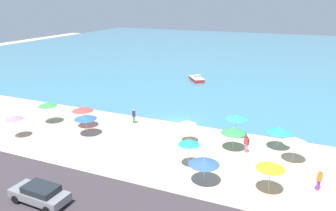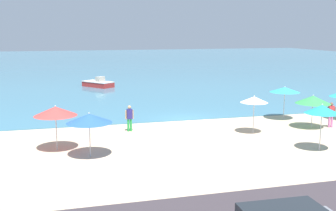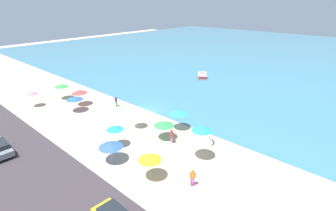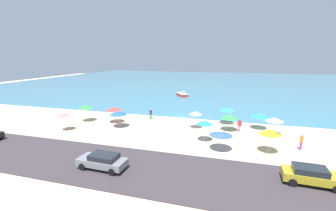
# 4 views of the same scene
# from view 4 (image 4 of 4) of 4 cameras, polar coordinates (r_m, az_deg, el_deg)

# --- Properties ---
(ground_plane) EXTENTS (160.00, 160.00, 0.00)m
(ground_plane) POSITION_cam_4_polar(r_m,az_deg,el_deg) (37.46, 3.48, -3.14)
(ground_plane) COLOR #CCB090
(sea) EXTENTS (150.00, 110.00, 0.05)m
(sea) POSITION_cam_4_polar(r_m,az_deg,el_deg) (91.13, 11.04, 5.89)
(sea) COLOR teal
(sea) RESTS_ON ground_plane
(coastal_road) EXTENTS (80.00, 8.00, 0.06)m
(coastal_road) POSITION_cam_4_polar(r_m,az_deg,el_deg) (21.38, -7.46, -15.59)
(coastal_road) COLOR #3A3237
(coastal_road) RESTS_ON ground_plane
(beach_umbrella_0) EXTENTS (1.80, 1.80, 2.54)m
(beach_umbrella_0) POSITION_cam_4_polar(r_m,az_deg,el_deg) (33.72, -25.02, -2.10)
(beach_umbrella_0) COLOR #B2B2B7
(beach_umbrella_0) RESTS_ON ground_plane
(beach_umbrella_1) EXTENTS (2.21, 2.21, 2.42)m
(beach_umbrella_1) POSITION_cam_4_polar(r_m,az_deg,el_deg) (31.90, 25.47, -3.21)
(beach_umbrella_1) COLOR #B2B2B7
(beach_umbrella_1) RESTS_ON ground_plane
(beach_umbrella_2) EXTENTS (1.78, 1.78, 2.52)m
(beach_umbrella_2) POSITION_cam_4_polar(r_m,az_deg,el_deg) (31.67, 7.00, -1.90)
(beach_umbrella_2) COLOR #B2B2B7
(beach_umbrella_2) RESTS_ON ground_plane
(beach_umbrella_3) EXTENTS (2.21, 2.21, 2.65)m
(beach_umbrella_3) POSITION_cam_4_polar(r_m,az_deg,el_deg) (37.20, -20.23, -0.29)
(beach_umbrella_3) COLOR #B2B2B7
(beach_umbrella_3) RESTS_ON ground_plane
(beach_umbrella_4) EXTENTS (1.91, 1.91, 2.67)m
(beach_umbrella_4) POSITION_cam_4_polar(r_m,az_deg,el_deg) (27.02, 9.27, -4.24)
(beach_umbrella_4) COLOR #B2B2B7
(beach_umbrella_4) RESTS_ON ground_plane
(beach_umbrella_5) EXTENTS (2.14, 2.14, 2.66)m
(beach_umbrella_5) POSITION_cam_4_polar(r_m,az_deg,el_deg) (25.84, 24.52, -6.12)
(beach_umbrella_5) COLOR #B2B2B7
(beach_umbrella_5) RESTS_ON ground_plane
(beach_umbrella_6) EXTENTS (2.24, 2.24, 2.53)m
(beach_umbrella_6) POSITION_cam_4_polar(r_m,az_deg,el_deg) (34.62, 14.80, -0.95)
(beach_umbrella_6) COLOR #B2B2B7
(beach_umbrella_6) RESTS_ON ground_plane
(beach_umbrella_7) EXTENTS (2.37, 2.37, 2.33)m
(beach_umbrella_7) POSITION_cam_4_polar(r_m,az_deg,el_deg) (31.72, 15.32, -2.72)
(beach_umbrella_7) COLOR #B2B2B7
(beach_umbrella_7) RESTS_ON ground_plane
(beach_umbrella_8) EXTENTS (2.42, 2.42, 2.41)m
(beach_umbrella_8) POSITION_cam_4_polar(r_m,az_deg,el_deg) (32.88, -12.50, -1.86)
(beach_umbrella_8) COLOR #B2B2B7
(beach_umbrella_8) RESTS_ON ground_plane
(beach_umbrella_9) EXTENTS (2.33, 2.33, 2.27)m
(beach_umbrella_9) POSITION_cam_4_polar(r_m,az_deg,el_deg) (33.83, 22.26, -2.33)
(beach_umbrella_9) COLOR #B2B2B7
(beach_umbrella_9) RESTS_ON ground_plane
(beach_umbrella_10) EXTENTS (2.39, 2.39, 2.57)m
(beach_umbrella_10) POSITION_cam_4_polar(r_m,az_deg,el_deg) (35.16, -13.60, -0.74)
(beach_umbrella_10) COLOR #B2B2B7
(beach_umbrella_10) RESTS_ON ground_plane
(beach_umbrella_11) EXTENTS (2.47, 2.47, 2.14)m
(beach_umbrella_11) POSITION_cam_4_polar(r_m,az_deg,el_deg) (25.01, 13.32, -6.97)
(beach_umbrella_11) COLOR #B2B2B7
(beach_umbrella_11) RESTS_ON ground_plane
(bather_0) EXTENTS (0.55, 0.31, 1.77)m
(bather_0) POSITION_cam_4_polar(r_m,az_deg,el_deg) (31.85, 17.69, -4.68)
(bather_0) COLOR #CE68A8
(bather_0) RESTS_ON ground_plane
(bather_1) EXTENTS (0.44, 0.42, 1.78)m
(bather_1) POSITION_cam_4_polar(r_m,az_deg,el_deg) (28.67, 30.77, -7.76)
(bather_1) COLOR purple
(bather_1) RESTS_ON ground_plane
(bather_2) EXTENTS (0.57, 0.25, 1.76)m
(bather_2) POSITION_cam_4_polar(r_m,az_deg,el_deg) (36.43, -4.41, -2.00)
(bather_2) COLOR green
(bather_2) RESTS_ON ground_plane
(parked_car_0) EXTENTS (4.50, 2.01, 1.40)m
(parked_car_0) POSITION_cam_4_polar(r_m,az_deg,el_deg) (21.67, -16.28, -13.31)
(parked_car_0) COLOR gray
(parked_car_0) RESTS_ON coastal_road
(parked_car_1) EXTENTS (4.41, 2.00, 1.45)m
(parked_car_1) POSITION_cam_4_polar(r_m,az_deg,el_deg) (21.78, 32.64, -14.67)
(parked_car_1) COLOR #AA9422
(parked_car_1) RESTS_ON coastal_road
(skiff_nearshore) EXTENTS (3.70, 4.14, 1.22)m
(skiff_nearshore) POSITION_cam_4_polar(r_m,az_deg,el_deg) (57.77, 3.59, 2.82)
(skiff_nearshore) COLOR #B62D2A
(skiff_nearshore) RESTS_ON sea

